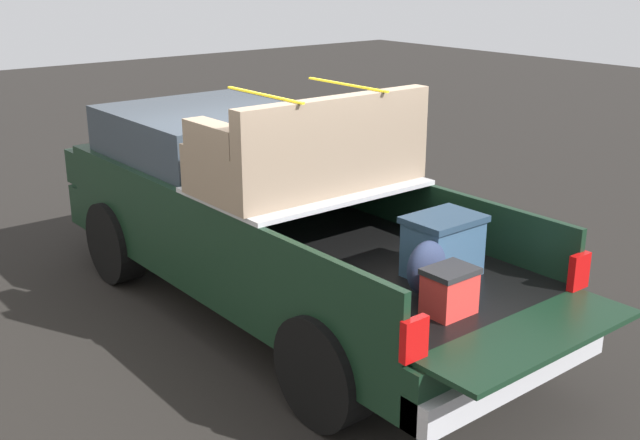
{
  "coord_description": "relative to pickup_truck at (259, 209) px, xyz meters",
  "views": [
    {
      "loc": [
        -5.61,
        4.04,
        3.24
      ],
      "look_at": [
        -0.6,
        0.0,
        1.1
      ],
      "focal_mm": 43.57,
      "sensor_mm": 36.0,
      "label": 1
    }
  ],
  "objects": [
    {
      "name": "ground_plane",
      "position": [
        -0.35,
        0.0,
        -0.97
      ],
      "size": [
        40.0,
        40.0,
        0.0
      ],
      "primitive_type": "plane",
      "color": "black"
    },
    {
      "name": "pickup_truck",
      "position": [
        0.0,
        0.0,
        0.0
      ],
      "size": [
        6.05,
        2.06,
        2.23
      ],
      "color": "black",
      "rests_on": "ground_plane"
    }
  ]
}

